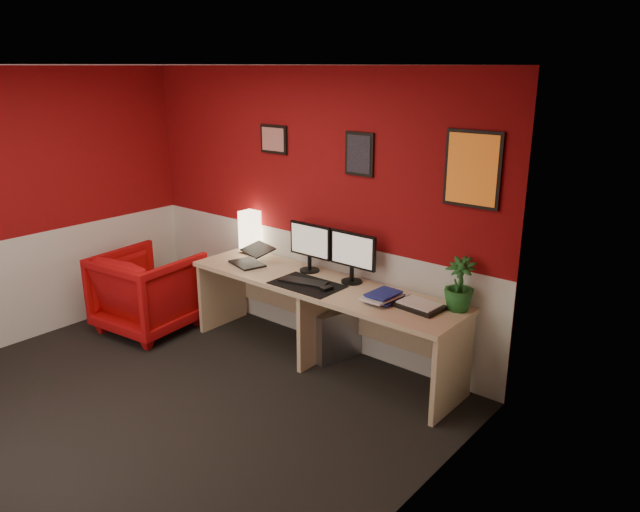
% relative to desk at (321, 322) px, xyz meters
% --- Properties ---
extents(ground, '(4.00, 3.50, 0.01)m').
position_rel_desk_xyz_m(ground, '(-0.44, -1.41, -0.36)').
color(ground, black).
rests_on(ground, ground).
extents(ceiling, '(4.00, 3.50, 0.01)m').
position_rel_desk_xyz_m(ceiling, '(-0.44, -1.41, 2.13)').
color(ceiling, white).
rests_on(ceiling, ground).
extents(wall_back, '(4.00, 0.01, 2.50)m').
position_rel_desk_xyz_m(wall_back, '(-0.44, 0.34, 0.89)').
color(wall_back, maroon).
rests_on(wall_back, ground).
extents(wall_left, '(0.01, 3.50, 2.50)m').
position_rel_desk_xyz_m(wall_left, '(-2.44, -1.41, 0.89)').
color(wall_left, maroon).
rests_on(wall_left, ground).
extents(wall_right, '(0.01, 3.50, 2.50)m').
position_rel_desk_xyz_m(wall_right, '(1.56, -1.41, 0.89)').
color(wall_right, maroon).
rests_on(wall_right, ground).
extents(wainscot_back, '(4.00, 0.01, 1.00)m').
position_rel_desk_xyz_m(wainscot_back, '(-0.44, 0.34, 0.14)').
color(wainscot_back, silver).
rests_on(wainscot_back, ground).
extents(wainscot_left, '(0.01, 3.50, 1.00)m').
position_rel_desk_xyz_m(wainscot_left, '(-2.44, -1.41, 0.14)').
color(wainscot_left, silver).
rests_on(wainscot_left, ground).
extents(wainscot_right, '(0.01, 3.50, 1.00)m').
position_rel_desk_xyz_m(wainscot_right, '(1.55, -1.41, 0.14)').
color(wainscot_right, silver).
rests_on(wainscot_right, ground).
extents(desk, '(2.60, 0.65, 0.73)m').
position_rel_desk_xyz_m(desk, '(0.00, 0.00, 0.00)').
color(desk, tan).
rests_on(desk, ground).
extents(shoji_lamp, '(0.16, 0.16, 0.40)m').
position_rel_desk_xyz_m(shoji_lamp, '(-1.09, 0.23, 0.56)').
color(shoji_lamp, '#FFE5B2').
rests_on(shoji_lamp, desk).
extents(laptop, '(0.38, 0.31, 0.22)m').
position_rel_desk_xyz_m(laptop, '(-0.84, -0.05, 0.47)').
color(laptop, black).
rests_on(laptop, desk).
extents(monitor_left, '(0.45, 0.06, 0.58)m').
position_rel_desk_xyz_m(monitor_left, '(-0.28, 0.18, 0.66)').
color(monitor_left, black).
rests_on(monitor_left, desk).
extents(monitor_right, '(0.45, 0.06, 0.58)m').
position_rel_desk_xyz_m(monitor_right, '(0.19, 0.18, 0.66)').
color(monitor_right, black).
rests_on(monitor_right, desk).
extents(desk_mat, '(0.60, 0.38, 0.01)m').
position_rel_desk_xyz_m(desk_mat, '(-0.06, -0.11, 0.37)').
color(desk_mat, black).
rests_on(desk_mat, desk).
extents(keyboard, '(0.44, 0.23, 0.02)m').
position_rel_desk_xyz_m(keyboard, '(-0.11, -0.10, 0.38)').
color(keyboard, black).
rests_on(keyboard, desk_mat).
extents(mouse, '(0.07, 0.11, 0.03)m').
position_rel_desk_xyz_m(mouse, '(0.16, -0.12, 0.39)').
color(mouse, black).
rests_on(mouse, desk_mat).
extents(book_bottom, '(0.24, 0.31, 0.03)m').
position_rel_desk_xyz_m(book_bottom, '(0.53, 0.01, 0.38)').
color(book_bottom, navy).
rests_on(book_bottom, desk).
extents(book_middle, '(0.25, 0.32, 0.02)m').
position_rel_desk_xyz_m(book_middle, '(0.53, -0.03, 0.40)').
color(book_middle, silver).
rests_on(book_middle, book_bottom).
extents(book_top, '(0.21, 0.27, 0.02)m').
position_rel_desk_xyz_m(book_top, '(0.55, -0.01, 0.43)').
color(book_top, navy).
rests_on(book_top, book_middle).
extents(zen_tray, '(0.37, 0.28, 0.03)m').
position_rel_desk_xyz_m(zen_tray, '(0.93, 0.05, 0.38)').
color(zen_tray, black).
rests_on(zen_tray, desk).
extents(potted_plant, '(0.24, 0.24, 0.41)m').
position_rel_desk_xyz_m(potted_plant, '(1.18, 0.21, 0.57)').
color(potted_plant, '#19591E').
rests_on(potted_plant, desk).
extents(pc_tower, '(0.30, 0.48, 0.45)m').
position_rel_desk_xyz_m(pc_tower, '(0.05, 0.14, -0.14)').
color(pc_tower, '#99999E').
rests_on(pc_tower, ground).
extents(armchair, '(0.93, 0.95, 0.78)m').
position_rel_desk_xyz_m(armchair, '(-1.73, -0.54, 0.03)').
color(armchair, '#C00A0C').
rests_on(armchair, ground).
extents(art_left, '(0.32, 0.02, 0.26)m').
position_rel_desk_xyz_m(art_left, '(-0.83, 0.33, 1.49)').
color(art_left, red).
rests_on(art_left, wall_back).
extents(art_center, '(0.28, 0.02, 0.36)m').
position_rel_desk_xyz_m(art_center, '(0.14, 0.33, 1.44)').
color(art_center, black).
rests_on(art_center, wall_back).
extents(art_right, '(0.44, 0.02, 0.56)m').
position_rel_desk_xyz_m(art_right, '(1.15, 0.33, 1.42)').
color(art_right, orange).
rests_on(art_right, wall_back).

